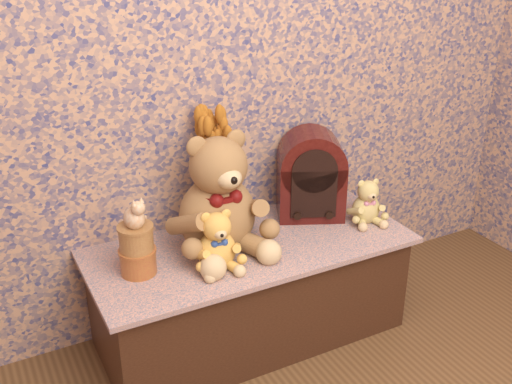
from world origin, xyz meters
The scene contains 10 objects.
display_shelf centered at (0.00, 1.23, 0.21)m, with size 1.25×0.55×0.43m, color #3D597E.
teddy_large centered at (-0.11, 1.28, 0.67)m, with size 0.39×0.46×0.49m, color olive, non-canonical shape.
teddy_medium centered at (-0.18, 1.15, 0.55)m, with size 0.19×0.22×0.24m, color gold, non-canonical shape.
teddy_small centered at (0.51, 1.19, 0.53)m, with size 0.16×0.19×0.20m, color tan, non-canonical shape.
cathedral_radio centered at (0.34, 1.34, 0.61)m, with size 0.27×0.19×0.37m, color #3D0C0B, non-canonical shape.
ceramic_vase centered at (-0.08, 1.41, 0.52)m, with size 0.11×0.11×0.18m, color tan.
dried_stalks centered at (-0.08, 1.41, 0.82)m, with size 0.22×0.22×0.43m, color #AE601B, non-canonical shape.
biscuit_tin_lower centered at (-0.44, 1.23, 0.47)m, with size 0.13×0.13×0.09m, color #BB8836.
biscuit_tin_upper centered at (-0.44, 1.23, 0.56)m, with size 0.12×0.12×0.09m, color tan.
cat_figurine centered at (-0.44, 1.23, 0.67)m, with size 0.09×0.10×0.12m, color silver, non-canonical shape.
Camera 1 is at (-0.93, -0.60, 1.59)m, focal length 42.81 mm.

